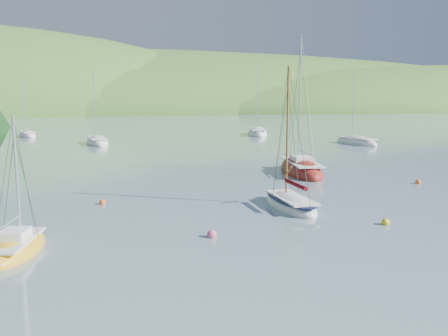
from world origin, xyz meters
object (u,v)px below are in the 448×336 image
object	(u,v)px
distant_sloop_a	(97,143)
distant_sloop_d	(356,143)
sloop_red	(301,171)
distant_sloop_c	(27,136)
distant_sloop_b	(257,134)
sailboat_yellow	(16,249)
daysailer_white	(290,204)

from	to	relation	value
distant_sloop_a	distant_sloop_d	size ratio (longest dim) A/B	1.05
sloop_red	distant_sloop_c	world-z (taller)	sloop_red
sloop_red	distant_sloop_b	bearing A→B (deg)	86.17
sailboat_yellow	distant_sloop_b	distance (m)	59.83
distant_sloop_a	distant_sloop_b	bearing A→B (deg)	10.06
daysailer_white	distant_sloop_a	xyz separation A→B (m)	(-10.01, 40.18, -0.03)
sloop_red	distant_sloop_d	xyz separation A→B (m)	(16.90, 19.44, -0.06)
distant_sloop_b	distant_sloop_c	size ratio (longest dim) A/B	1.33
daysailer_white	distant_sloop_d	world-z (taller)	distant_sloop_d
sloop_red	distant_sloop_d	distance (m)	25.76
sloop_red	sailboat_yellow	size ratio (longest dim) A/B	1.94
sloop_red	distant_sloop_b	xyz separation A→B (m)	(8.98, 35.92, -0.04)
distant_sloop_d	sloop_red	bearing A→B (deg)	-143.00
sloop_red	sailboat_yellow	world-z (taller)	sloop_red
distant_sloop_b	distant_sloop_d	xyz separation A→B (m)	(7.92, -16.48, -0.02)
daysailer_white	distant_sloop_c	world-z (taller)	daysailer_white
sailboat_yellow	distant_sloop_a	xyz separation A→B (m)	(4.97, 44.69, 0.02)
distant_sloop_a	distant_sloop_d	xyz separation A→B (m)	(32.87, -9.35, -0.01)
daysailer_white	sloop_red	size ratio (longest dim) A/B	0.72
sailboat_yellow	distant_sloop_d	distance (m)	51.77
daysailer_white	distant_sloop_d	bearing A→B (deg)	53.92
distant_sloop_b	distant_sloop_c	bearing A→B (deg)	-177.73
sloop_red	distant_sloop_c	xyz separation A→B (m)	(-25.94, 43.03, -0.07)
distant_sloop_a	distant_sloop_b	xyz separation A→B (m)	(24.95, 7.12, 0.01)
daysailer_white	sailboat_yellow	bearing A→B (deg)	-162.77
daysailer_white	sloop_red	bearing A→B (deg)	62.83
daysailer_white	distant_sloop_d	size ratio (longest dim) A/B	0.89
sloop_red	sailboat_yellow	distance (m)	26.29
distant_sloop_c	daysailer_white	bearing A→B (deg)	-86.40
daysailer_white	distant_sloop_c	distance (m)	57.97
distant_sloop_a	distant_sloop_c	distance (m)	17.38
sailboat_yellow	distant_sloop_c	xyz separation A→B (m)	(-5.00, 58.92, -0.01)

